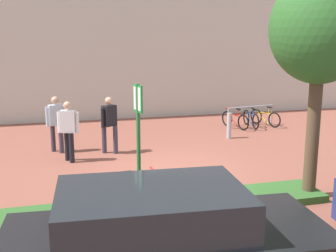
% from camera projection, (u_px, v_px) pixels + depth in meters
% --- Properties ---
extents(ground_plane, '(60.00, 60.00, 0.00)m').
position_uv_depth(ground_plane, '(174.00, 172.00, 10.85)').
color(ground_plane, brown).
extents(building_facade, '(28.00, 1.20, 10.00)m').
position_uv_depth(building_facade, '(121.00, 1.00, 17.66)').
color(building_facade, beige).
rests_on(building_facade, ground).
extents(planter_strip, '(7.00, 1.10, 0.16)m').
position_uv_depth(planter_strip, '(163.00, 206.00, 8.43)').
color(planter_strip, '#336028').
rests_on(planter_strip, ground).
extents(tree_sidewalk, '(2.07, 2.07, 4.76)m').
position_uv_depth(tree_sidewalk, '(320.00, 30.00, 8.43)').
color(tree_sidewalk, brown).
rests_on(tree_sidewalk, ground).
extents(parking_sign_post, '(0.12, 0.36, 2.59)m').
position_uv_depth(parking_sign_post, '(138.00, 131.00, 7.97)').
color(parking_sign_post, '#2D7238').
rests_on(parking_sign_post, ground).
extents(bike_at_sign, '(1.68, 0.42, 0.86)m').
position_uv_depth(bike_at_sign, '(136.00, 194.00, 8.35)').
color(bike_at_sign, black).
rests_on(bike_at_sign, ground).
extents(bike_rack_cluster, '(2.09, 1.61, 0.83)m').
position_uv_depth(bike_rack_cluster, '(250.00, 118.00, 16.34)').
color(bike_rack_cluster, '#99999E').
rests_on(bike_rack_cluster, ground).
extents(bollard_steel, '(0.16, 0.16, 0.90)m').
position_uv_depth(bollard_steel, '(229.00, 126.00, 14.43)').
color(bollard_steel, '#ADADB2').
rests_on(bollard_steel, ground).
extents(person_suited_dark, '(0.52, 0.42, 1.72)m').
position_uv_depth(person_suited_dark, '(109.00, 121.00, 12.44)').
color(person_suited_dark, '#383342').
rests_on(person_suited_dark, ground).
extents(person_casual_tan, '(0.59, 0.39, 1.72)m').
position_uv_depth(person_casual_tan, '(68.00, 128.00, 11.60)').
color(person_casual_tan, black).
rests_on(person_casual_tan, ground).
extents(person_shirt_blue, '(0.60, 0.39, 1.72)m').
position_uv_depth(person_shirt_blue, '(56.00, 121.00, 12.57)').
color(person_shirt_blue, '#383342').
rests_on(person_shirt_blue, ground).
extents(car_black_suv, '(4.42, 2.28, 1.54)m').
position_uv_depth(car_black_suv, '(163.00, 244.00, 5.48)').
color(car_black_suv, black).
rests_on(car_black_suv, ground).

